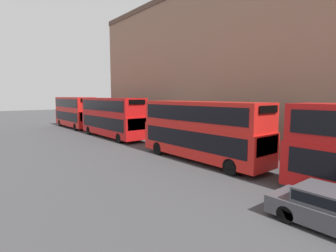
{
  "coord_description": "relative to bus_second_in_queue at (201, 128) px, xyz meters",
  "views": [
    {
      "loc": [
        -11.63,
        3.56,
        4.56
      ],
      "look_at": [
        0.48,
        18.69,
        2.37
      ],
      "focal_mm": 28.0,
      "sensor_mm": 36.0,
      "label": 1
    }
  ],
  "objects": [
    {
      "name": "bus_third_in_queue",
      "position": [
        -0.0,
        13.74,
        0.1
      ],
      "size": [
        2.59,
        10.81,
        4.4
      ],
      "color": "red",
      "rests_on": "ground"
    },
    {
      "name": "bus_trailing",
      "position": [
        0.0,
        25.6,
        0.13
      ],
      "size": [
        2.59,
        10.07,
        4.45
      ],
      "color": "red",
      "rests_on": "ground"
    },
    {
      "name": "bus_second_in_queue",
      "position": [
        0.0,
        0.0,
        0.0
      ],
      "size": [
        2.59,
        10.26,
        4.21
      ],
      "color": "red",
      "rests_on": "ground"
    }
  ]
}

